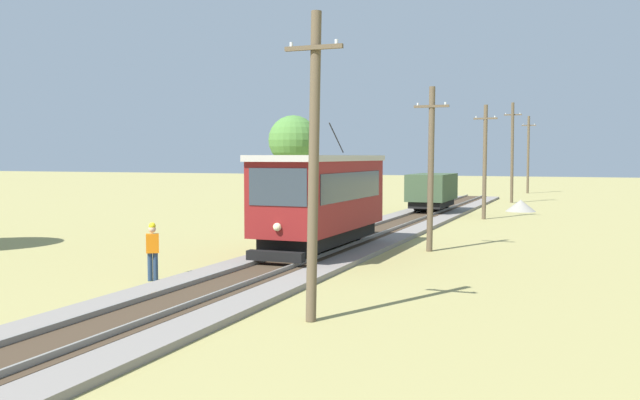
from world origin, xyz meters
TOP-DOWN VIEW (x-y plane):
  - red_tram at (0.00, 21.87)m, footprint 2.60×8.54m
  - freight_car at (0.00, 41.65)m, footprint 2.40×5.20m
  - utility_pole_near_tram at (3.68, 11.95)m, footprint 1.40×0.59m
  - utility_pole_mid at (3.68, 24.36)m, footprint 1.40×0.48m
  - utility_pole_far at (3.68, 39.31)m, footprint 1.40×0.43m
  - utility_pole_distant at (3.68, 54.72)m, footprint 1.40×0.61m
  - utility_pole_horizon at (3.68, 70.03)m, footprint 1.40×0.47m
  - gravel_pile at (5.19, 46.02)m, footprint 2.04×2.04m
  - track_worker at (-2.73, 14.75)m, footprint 0.45×0.42m
  - tree_left_near at (-10.41, 42.84)m, footprint 3.58×3.58m

SIDE VIEW (x-z plane):
  - gravel_pile at x=5.19m, z-range 0.00..0.81m
  - track_worker at x=-2.73m, z-range 0.09..1.88m
  - freight_car at x=0.00m, z-range 0.40..2.71m
  - red_tram at x=0.00m, z-range -0.20..4.59m
  - utility_pole_mid at x=3.68m, z-range 0.09..6.64m
  - utility_pole_far at x=3.68m, z-range 0.10..6.95m
  - utility_pole_near_tram at x=3.68m, z-range 0.10..7.19m
  - utility_pole_horizon at x=3.68m, z-range 0.10..7.94m
  - utility_pole_distant at x=3.68m, z-range 0.10..8.18m
  - tree_left_near at x=-10.41m, z-range 1.55..8.27m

